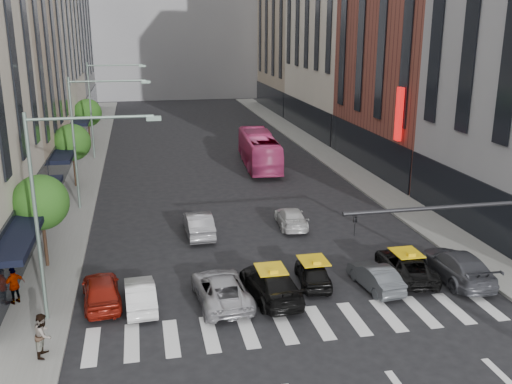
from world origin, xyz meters
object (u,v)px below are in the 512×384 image
car_white_front (140,294)px  taxi_left (271,283)px  pedestrian_near (43,335)px  pedestrian_far (14,285)px  streetlamp_mid (87,126)px  bus (259,150)px  taxi_center (313,272)px  streetlamp_far (100,98)px  streetlamp_near (58,190)px  car_red (101,290)px

car_white_front → taxi_left: bearing=174.7°
pedestrian_near → pedestrian_far: size_ratio=1.00×
streetlamp_mid → bus: 17.67m
taxi_center → pedestrian_far: pedestrian_far is taller
taxi_center → streetlamp_far: bearing=-62.6°
streetlamp_mid → car_white_front: bearing=-78.9°
streetlamp_far → taxi_center: bearing=-69.5°
streetlamp_near → pedestrian_far: streetlamp_near is taller
car_white_front → taxi_left: taxi_left is taller
pedestrian_near → pedestrian_far: pedestrian_near is taller
car_white_front → bus: 27.64m
streetlamp_mid → streetlamp_far: 16.00m
pedestrian_near → streetlamp_far: bearing=8.4°
taxi_left → bus: bus is taller
streetlamp_mid → car_red: size_ratio=2.18×
car_white_front → taxi_left: (6.06, -0.26, 0.09)m
car_white_front → taxi_center: bearing=-177.9°
car_white_front → pedestrian_far: size_ratio=2.18×
taxi_left → pedestrian_far: bearing=-13.7°
car_red → taxi_center: size_ratio=1.13×
taxi_left → streetlamp_mid: bearing=-66.1°
car_red → pedestrian_near: pedestrian_near is taller
streetlamp_far → car_white_front: 32.06m
streetlamp_mid → streetlamp_near: bearing=-90.0°
car_red → car_white_front: 1.87m
streetlamp_near → bus: (13.97, 25.90, -4.35)m
streetlamp_far → pedestrian_near: streetlamp_far is taller
car_red → taxi_center: car_red is taller
taxi_center → pedestrian_near: 12.85m
taxi_left → bus: size_ratio=0.44×
streetlamp_far → taxi_center: size_ratio=2.47×
streetlamp_mid → taxi_left: size_ratio=1.82×
streetlamp_near → streetlamp_far: size_ratio=1.00×
taxi_left → taxi_center: (2.39, 0.99, -0.10)m
streetlamp_far → pedestrian_far: bearing=-94.8°
pedestrian_near → pedestrian_far: 5.19m
taxi_center → bus: 24.79m
streetlamp_mid → taxi_left: streetlamp_mid is taller
car_red → car_white_front: size_ratio=1.08×
car_red → bus: bus is taller
pedestrian_far → streetlamp_near: bearing=104.6°
bus → pedestrian_far: 29.22m
taxi_center → car_red: bearing=7.3°
taxi_left → pedestrian_near: 10.27m
streetlamp_near → taxi_center: (11.50, 1.25, -5.28)m
streetlamp_mid → pedestrian_far: streetlamp_mid is taller
car_white_front → taxi_center: size_ratio=1.05×
car_red → pedestrian_near: size_ratio=2.35×
bus → streetlamp_mid: bearing=39.3°
streetlamp_near → streetlamp_mid: 16.00m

